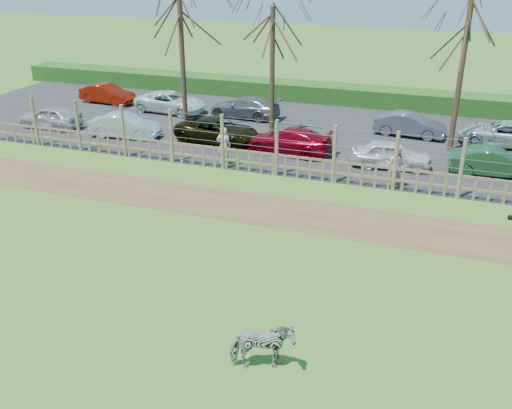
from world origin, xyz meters
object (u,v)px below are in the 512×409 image
(crow, at_px, (510,217))
(car_9, at_px, (245,107))
(tree_left, at_px, (181,23))
(car_11, at_px, (410,125))
(tree_right, at_px, (466,40))
(car_12, at_px, (503,133))
(car_2, at_px, (217,130))
(car_8, at_px, (171,102))
(car_1, at_px, (125,126))
(car_7, at_px, (107,94))
(zebra, at_px, (262,346))
(visitor_a, at_px, (224,146))
(car_5, at_px, (493,162))
(car_3, at_px, (289,141))
(car_0, at_px, (50,117))
(tree_mid, at_px, (273,41))
(visitor_b, at_px, (396,165))
(car_4, at_px, (392,154))

(crow, distance_m, car_9, 16.87)
(tree_left, bearing_deg, car_11, 15.61)
(crow, xyz_separation_m, car_11, (-4.51, 9.06, 0.54))
(tree_right, distance_m, car_12, 5.44)
(car_2, bearing_deg, car_8, 53.49)
(car_1, xyz_separation_m, car_7, (-4.80, 5.78, 0.00))
(zebra, xyz_separation_m, car_12, (5.96, 19.66, 0.01))
(visitor_a, xyz_separation_m, car_7, (-11.18, 7.85, -0.26))
(car_1, distance_m, car_5, 17.87)
(visitor_a, height_order, crow, visitor_a)
(car_9, bearing_deg, car_3, 42.40)
(car_0, distance_m, car_7, 5.66)
(zebra, bearing_deg, crow, -53.04)
(car_1, xyz_separation_m, car_2, (4.86, 0.78, 0.00))
(car_2, xyz_separation_m, car_3, (3.91, -0.45, 0.00))
(tree_mid, bearing_deg, tree_left, -167.47)
(car_8, xyz_separation_m, car_12, (18.50, -0.20, 0.00))
(visitor_b, relative_size, car_5, 0.47)
(car_0, relative_size, car_2, 0.82)
(car_1, bearing_deg, visitor_a, -114.47)
(car_3, xyz_separation_m, car_7, (-13.57, 5.44, 0.00))
(car_9, bearing_deg, crow, 59.01)
(car_5, bearing_deg, car_12, -11.41)
(tree_mid, xyz_separation_m, tree_right, (9.00, 0.50, 0.37))
(car_1, distance_m, car_12, 19.12)
(visitor_b, height_order, car_7, visitor_b)
(car_3, bearing_deg, car_8, -115.26)
(car_1, bearing_deg, car_4, -96.43)
(car_4, height_order, car_12, same)
(car_8, relative_size, car_12, 1.00)
(car_0, relative_size, car_11, 0.97)
(zebra, distance_m, car_3, 15.42)
(tree_right, xyz_separation_m, car_5, (1.82, -2.97, -4.60))
(car_4, bearing_deg, crow, -135.25)
(tree_left, distance_m, car_7, 9.69)
(car_3, relative_size, car_8, 0.96)
(crow, xyz_separation_m, car_1, (-18.44, 3.99, 0.54))
(visitor_b, bearing_deg, car_8, -18.61)
(tree_right, distance_m, car_7, 21.48)
(visitor_b, bearing_deg, car_0, 2.16)
(car_8, distance_m, car_11, 13.98)
(tree_right, distance_m, car_0, 21.57)
(car_2, height_order, car_12, same)
(car_0, xyz_separation_m, car_12, (23.22, 4.91, 0.00))
(car_1, height_order, car_3, same)
(car_9, distance_m, car_12, 13.91)
(crow, bearing_deg, car_4, 140.40)
(car_5, bearing_deg, car_4, 91.50)
(zebra, xyz_separation_m, car_0, (-17.25, 14.74, 0.01))
(visitor_a, relative_size, car_1, 0.47)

